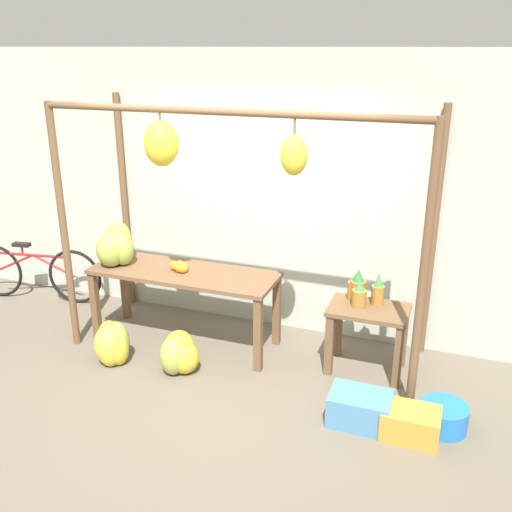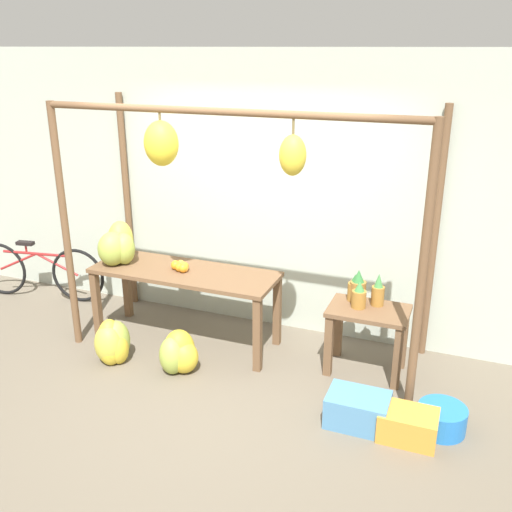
{
  "view_description": "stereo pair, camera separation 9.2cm",
  "coord_description": "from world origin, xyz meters",
  "px_view_note": "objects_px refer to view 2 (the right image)",
  "views": [
    {
      "loc": [
        1.81,
        -3.71,
        2.81
      ],
      "look_at": [
        0.14,
        0.85,
        1.01
      ],
      "focal_mm": 40.0,
      "sensor_mm": 36.0,
      "label": 1
    },
    {
      "loc": [
        1.9,
        -3.68,
        2.81
      ],
      "look_at": [
        0.14,
        0.85,
        1.01
      ],
      "focal_mm": 40.0,
      "sensor_mm": 36.0,
      "label": 2
    }
  ],
  "objects_px": {
    "pineapple_cluster": "(362,291)",
    "banana_pile_ground_left": "(112,344)",
    "banana_pile_on_table": "(118,245)",
    "blue_bucket": "(442,419)",
    "banana_pile_ground_right": "(178,354)",
    "orange_pile": "(181,267)",
    "fruit_crate_purple": "(408,425)",
    "fruit_crate_white": "(358,410)",
    "parked_bicycle": "(39,271)"
  },
  "relations": [
    {
      "from": "banana_pile_on_table",
      "to": "banana_pile_ground_right",
      "type": "xyz_separation_m",
      "value": [
        0.91,
        -0.5,
        -0.76
      ]
    },
    {
      "from": "pineapple_cluster",
      "to": "parked_bicycle",
      "type": "xyz_separation_m",
      "value": [
        -3.8,
        0.13,
        -0.41
      ]
    },
    {
      "from": "banana_pile_ground_left",
      "to": "blue_bucket",
      "type": "xyz_separation_m",
      "value": [
        2.96,
        0.06,
        -0.09
      ]
    },
    {
      "from": "pineapple_cluster",
      "to": "fruit_crate_purple",
      "type": "bearing_deg",
      "value": -58.08
    },
    {
      "from": "banana_pile_ground_right",
      "to": "blue_bucket",
      "type": "relative_size",
      "value": 1.19
    },
    {
      "from": "banana_pile_on_table",
      "to": "banana_pile_ground_right",
      "type": "height_order",
      "value": "banana_pile_on_table"
    },
    {
      "from": "banana_pile_ground_left",
      "to": "banana_pile_on_table",
      "type": "bearing_deg",
      "value": 113.39
    },
    {
      "from": "orange_pile",
      "to": "blue_bucket",
      "type": "height_order",
      "value": "orange_pile"
    },
    {
      "from": "blue_bucket",
      "to": "parked_bicycle",
      "type": "bearing_deg",
      "value": 169.26
    },
    {
      "from": "fruit_crate_purple",
      "to": "banana_pile_ground_right",
      "type": "bearing_deg",
      "value": 174.08
    },
    {
      "from": "pineapple_cluster",
      "to": "banana_pile_ground_left",
      "type": "distance_m",
      "value": 2.36
    },
    {
      "from": "banana_pile_ground_right",
      "to": "fruit_crate_white",
      "type": "xyz_separation_m",
      "value": [
        1.69,
        -0.18,
        -0.05
      ]
    },
    {
      "from": "banana_pile_on_table",
      "to": "fruit_crate_white",
      "type": "relative_size",
      "value": 1.06
    },
    {
      "from": "fruit_crate_white",
      "to": "parked_bicycle",
      "type": "bearing_deg",
      "value": 165.52
    },
    {
      "from": "blue_bucket",
      "to": "fruit_crate_purple",
      "type": "distance_m",
      "value": 0.3
    },
    {
      "from": "parked_bicycle",
      "to": "orange_pile",
      "type": "bearing_deg",
      "value": -8.92
    },
    {
      "from": "banana_pile_ground_left",
      "to": "banana_pile_ground_right",
      "type": "distance_m",
      "value": 0.66
    },
    {
      "from": "banana_pile_on_table",
      "to": "blue_bucket",
      "type": "height_order",
      "value": "banana_pile_on_table"
    },
    {
      "from": "pineapple_cluster",
      "to": "banana_pile_ground_right",
      "type": "relative_size",
      "value": 0.76
    },
    {
      "from": "banana_pile_on_table",
      "to": "fruit_crate_white",
      "type": "bearing_deg",
      "value": -14.68
    },
    {
      "from": "fruit_crate_white",
      "to": "banana_pile_ground_right",
      "type": "bearing_deg",
      "value": 173.99
    },
    {
      "from": "orange_pile",
      "to": "parked_bicycle",
      "type": "bearing_deg",
      "value": 171.08
    },
    {
      "from": "banana_pile_ground_left",
      "to": "parked_bicycle",
      "type": "bearing_deg",
      "value": 150.51
    },
    {
      "from": "parked_bicycle",
      "to": "fruit_crate_purple",
      "type": "distance_m",
      "value": 4.51
    },
    {
      "from": "orange_pile",
      "to": "fruit_crate_white",
      "type": "xyz_separation_m",
      "value": [
        1.91,
        -0.7,
        -0.68
      ]
    },
    {
      "from": "orange_pile",
      "to": "banana_pile_ground_left",
      "type": "xyz_separation_m",
      "value": [
        -0.43,
        -0.61,
        -0.61
      ]
    },
    {
      "from": "orange_pile",
      "to": "pineapple_cluster",
      "type": "distance_m",
      "value": 1.73
    },
    {
      "from": "blue_bucket",
      "to": "orange_pile",
      "type": "bearing_deg",
      "value": 167.78
    },
    {
      "from": "pineapple_cluster",
      "to": "fruit_crate_white",
      "type": "bearing_deg",
      "value": -78.02
    },
    {
      "from": "banana_pile_ground_left",
      "to": "orange_pile",
      "type": "bearing_deg",
      "value": 54.44
    },
    {
      "from": "blue_bucket",
      "to": "fruit_crate_purple",
      "type": "height_order",
      "value": "fruit_crate_purple"
    },
    {
      "from": "orange_pile",
      "to": "pineapple_cluster",
      "type": "relative_size",
      "value": 0.59
    },
    {
      "from": "fruit_crate_white",
      "to": "fruit_crate_purple",
      "type": "relative_size",
      "value": 1.11
    },
    {
      "from": "banana_pile_on_table",
      "to": "banana_pile_ground_left",
      "type": "height_order",
      "value": "banana_pile_on_table"
    },
    {
      "from": "parked_bicycle",
      "to": "fruit_crate_purple",
      "type": "xyz_separation_m",
      "value": [
        4.38,
        -1.07,
        -0.23
      ]
    },
    {
      "from": "orange_pile",
      "to": "banana_pile_ground_right",
      "type": "relative_size",
      "value": 0.45
    },
    {
      "from": "banana_pile_ground_right",
      "to": "parked_bicycle",
      "type": "bearing_deg",
      "value": 159.68
    },
    {
      "from": "banana_pile_ground_left",
      "to": "fruit_crate_white",
      "type": "height_order",
      "value": "banana_pile_ground_left"
    },
    {
      "from": "banana_pile_on_table",
      "to": "orange_pile",
      "type": "bearing_deg",
      "value": 2.06
    },
    {
      "from": "pineapple_cluster",
      "to": "banana_pile_ground_left",
      "type": "relative_size",
      "value": 0.78
    },
    {
      "from": "banana_pile_ground_right",
      "to": "parked_bicycle",
      "type": "relative_size",
      "value": 0.27
    },
    {
      "from": "banana_pile_ground_left",
      "to": "pineapple_cluster",
      "type": "bearing_deg",
      "value": 20.39
    },
    {
      "from": "banana_pile_ground_left",
      "to": "parked_bicycle",
      "type": "height_order",
      "value": "parked_bicycle"
    },
    {
      "from": "fruit_crate_white",
      "to": "pineapple_cluster",
      "type": "bearing_deg",
      "value": 101.98
    },
    {
      "from": "blue_bucket",
      "to": "fruit_crate_white",
      "type": "bearing_deg",
      "value": -166.06
    },
    {
      "from": "banana_pile_on_table",
      "to": "banana_pile_ground_right",
      "type": "bearing_deg",
      "value": -28.98
    },
    {
      "from": "banana_pile_on_table",
      "to": "pineapple_cluster",
      "type": "xyz_separation_m",
      "value": [
        2.4,
        0.22,
        -0.2
      ]
    },
    {
      "from": "orange_pile",
      "to": "blue_bucket",
      "type": "distance_m",
      "value": 2.68
    },
    {
      "from": "orange_pile",
      "to": "banana_pile_ground_left",
      "type": "bearing_deg",
      "value": -125.56
    },
    {
      "from": "pineapple_cluster",
      "to": "fruit_crate_white",
      "type": "relative_size",
      "value": 0.7
    }
  ]
}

